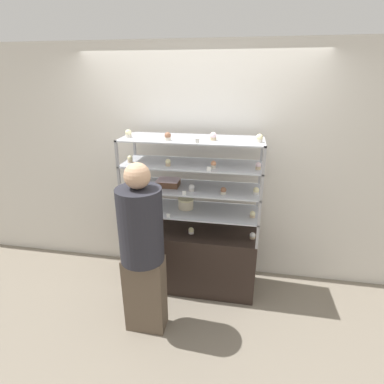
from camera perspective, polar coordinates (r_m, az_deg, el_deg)
The scene contains 32 objects.
ground_plane at distance 3.64m, azimuth 0.00°, elevation -17.01°, with size 20.00×20.00×0.00m, color gray.
back_wall at distance 3.39m, azimuth 1.17°, elevation 4.83°, with size 8.00×0.05×2.60m.
display_base at distance 3.44m, azimuth 0.00°, elevation -12.49°, with size 1.38×0.49×0.69m.
display_riser_lower at distance 3.16m, azimuth 0.00°, elevation -3.64°, with size 1.38×0.49×0.25m.
display_riser_middle at distance 3.06m, azimuth 0.00°, elevation 0.64°, with size 1.38×0.49×0.25m.
display_riser_upper at distance 2.98m, azimuth 0.00°, elevation 5.17°, with size 1.38×0.49×0.25m.
display_riser_top at distance 2.92m, azimuth 0.00°, elevation 9.92°, with size 1.38×0.49×0.25m.
layer_cake_centerpiece at distance 3.17m, azimuth -1.17°, elevation -2.16°, with size 0.17×0.17×0.11m.
sheet_cake_frosted at distance 3.09m, azimuth -4.55°, elevation 1.78°, with size 0.23×0.18×0.07m.
cupcake_0 at distance 3.35m, azimuth -11.02°, elevation -6.44°, with size 0.06×0.06×0.07m.
cupcake_1 at distance 3.20m, azimuth -0.25°, elevation -7.35°, with size 0.06×0.06×0.07m.
cupcake_2 at distance 3.17m, azimuth 11.46°, elevation -8.16°, with size 0.06×0.06×0.07m.
price_tag_0 at distance 3.17m, azimuth -9.31°, elevation -8.20°, with size 0.04×0.00×0.04m.
cupcake_3 at distance 3.24m, azimuth -11.38°, elevation -2.52°, with size 0.06×0.06×0.07m.
cupcake_4 at distance 3.04m, azimuth 11.45°, elevation -4.19°, with size 0.06×0.06×0.07m.
price_tag_1 at distance 2.98m, azimuth -4.53°, elevation -4.53°, with size 0.04×0.00×0.04m.
cupcake_5 at distance 3.15m, azimuth -11.49°, elevation 1.72°, with size 0.06×0.06×0.07m.
cupcake_6 at distance 2.95m, azimuth -0.09°, elevation 0.79°, with size 0.06×0.06×0.07m.
cupcake_7 at distance 2.89m, azimuth 6.00°, elevation 0.23°, with size 0.06×0.06×0.07m.
cupcake_8 at distance 2.93m, azimuth 12.11°, elevation 0.20°, with size 0.06×0.06×0.07m.
price_tag_2 at distance 2.84m, azimuth -1.48°, elevation -0.23°, with size 0.04×0.00×0.04m.
cupcake_9 at distance 3.08m, azimuth -11.72°, elevation 6.18°, with size 0.05×0.05×0.07m.
cupcake_10 at distance 2.90m, azimuth -4.59°, elevation 5.63°, with size 0.05×0.05×0.07m.
cupcake_11 at distance 2.83m, azimuth 4.12°, elevation 5.26°, with size 0.05×0.05×0.07m.
cupcake_12 at distance 2.84m, azimuth 12.51°, elevation 4.88°, with size 0.05×0.05×0.07m.
price_tag_3 at distance 2.73m, azimuth 3.23°, elevation 4.39°, with size 0.04×0.00×0.04m.
cupcake_13 at distance 3.03m, azimuth -12.00°, elevation 10.84°, with size 0.06×0.06×0.08m.
cupcake_14 at distance 2.83m, azimuth -4.64°, elevation 10.52°, with size 0.06×0.06×0.08m.
cupcake_15 at distance 2.83m, azimuth 4.07°, elevation 10.53°, with size 0.06×0.06×0.08m.
cupcake_16 at distance 2.80m, azimuth 12.72°, elevation 9.96°, with size 0.06×0.06×0.08m.
price_tag_4 at distance 2.68m, azimuth 1.04°, elevation 9.67°, with size 0.04×0.00×0.04m.
customer_figure at distance 2.67m, azimuth -9.47°, elevation -10.39°, with size 0.38×0.38×1.63m.
Camera 1 is at (0.51, -2.82, 2.25)m, focal length 28.00 mm.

